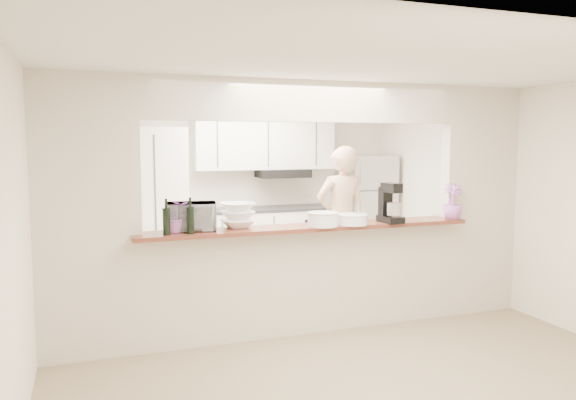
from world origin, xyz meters
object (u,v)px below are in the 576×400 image
person (341,220)px  toaster_oven (191,216)px  stand_mixer (390,205)px  refrigerator (366,210)px

person → toaster_oven: bearing=29.5°
stand_mixer → person: bearing=84.9°
toaster_oven → stand_mixer: stand_mixer is taller
toaster_oven → person: (2.12, 1.22, -0.30)m
stand_mixer → person: size_ratio=0.22×
refrigerator → stand_mixer: (-1.20, -2.79, 0.42)m
toaster_oven → stand_mixer: bearing=4.3°
refrigerator → person: person is taller
refrigerator → person: 1.75m
person → refrigerator: bearing=-128.3°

